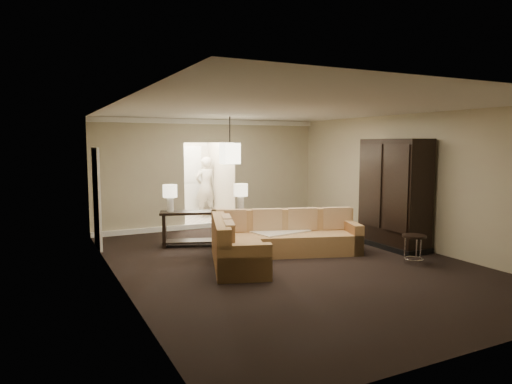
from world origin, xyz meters
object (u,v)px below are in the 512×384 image
drink_table (414,243)px  person (206,184)px  sectional_sofa (271,240)px  console_table (206,225)px  coffee_table (274,239)px  armoire (394,196)px

drink_table → person: size_ratio=0.27×
sectional_sofa → console_table: size_ratio=1.75×
sectional_sofa → coffee_table: (0.38, 0.59, -0.12)m
sectional_sofa → armoire: (2.72, -0.34, 0.74)m
sectional_sofa → person: (0.58, 5.18, 0.64)m
person → coffee_table: bearing=83.0°
coffee_table → armoire: (2.34, -0.92, 0.87)m
armoire → drink_table: bearing=-116.7°
armoire → coffee_table: bearing=158.5°
sectional_sofa → drink_table: sectional_sofa is taller
person → drink_table: bearing=98.6°
coffee_table → armoire: bearing=-21.5°
sectional_sofa → person: size_ratio=1.75×
armoire → person: armoire is taller
armoire → person: bearing=111.2°
sectional_sofa → person: bearing=102.2°
coffee_table → drink_table: drink_table is taller
coffee_table → console_table: 1.51m
console_table → armoire: size_ratio=0.87×
drink_table → sectional_sofa: bearing=144.8°
console_table → sectional_sofa: bearing=-47.0°
sectional_sofa → console_table: sectional_sofa is taller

